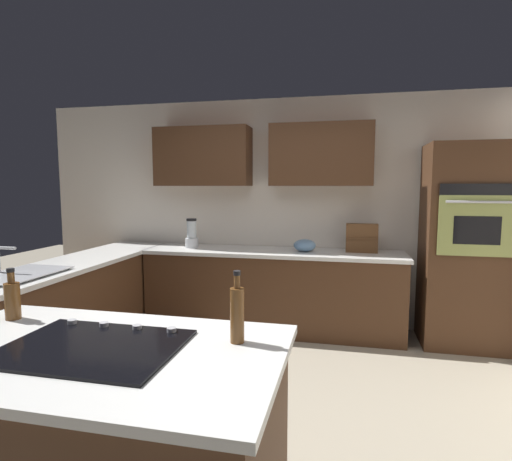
% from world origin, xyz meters
% --- Properties ---
extents(ground_plane, '(14.00, 14.00, 0.00)m').
position_xyz_m(ground_plane, '(0.00, 0.00, 0.00)').
color(ground_plane, '#9E937F').
extents(wall_back, '(6.00, 0.44, 2.60)m').
position_xyz_m(wall_back, '(0.07, -2.05, 1.46)').
color(wall_back, silver).
rests_on(wall_back, ground).
extents(lower_cabinets_back, '(2.80, 0.60, 0.86)m').
position_xyz_m(lower_cabinets_back, '(0.10, -1.72, 0.43)').
color(lower_cabinets_back, '#472B19').
rests_on(lower_cabinets_back, ground).
extents(countertop_back, '(2.84, 0.64, 0.04)m').
position_xyz_m(countertop_back, '(0.10, -1.72, 0.88)').
color(countertop_back, silver).
rests_on(countertop_back, lower_cabinets_back).
extents(lower_cabinets_side, '(0.60, 2.90, 0.86)m').
position_xyz_m(lower_cabinets_side, '(1.82, -0.55, 0.43)').
color(lower_cabinets_side, '#472B19').
rests_on(lower_cabinets_side, ground).
extents(countertop_side, '(0.64, 2.94, 0.04)m').
position_xyz_m(countertop_side, '(1.82, -0.55, 0.88)').
color(countertop_side, silver).
rests_on(countertop_side, lower_cabinets_side).
extents(island_base, '(1.60, 0.90, 0.86)m').
position_xyz_m(island_base, '(0.39, 1.13, 0.43)').
color(island_base, '#472B19').
rests_on(island_base, ground).
extents(island_top, '(1.68, 0.98, 0.04)m').
position_xyz_m(island_top, '(0.39, 1.13, 0.88)').
color(island_top, silver).
rests_on(island_top, island_base).
extents(wall_oven, '(0.80, 0.66, 2.02)m').
position_xyz_m(wall_oven, '(-1.85, -1.72, 1.01)').
color(wall_oven, '#472B19').
rests_on(wall_oven, ground).
extents(sink_unit, '(0.46, 0.70, 0.23)m').
position_xyz_m(sink_unit, '(1.83, -0.03, 0.92)').
color(sink_unit, '#515456').
rests_on(sink_unit, countertop_side).
extents(cooktop, '(0.76, 0.56, 0.03)m').
position_xyz_m(cooktop, '(0.39, 1.12, 0.91)').
color(cooktop, black).
rests_on(cooktop, island_top).
extents(blender, '(0.15, 0.15, 0.33)m').
position_xyz_m(blender, '(1.05, -1.74, 1.04)').
color(blender, silver).
rests_on(blender, countertop_back).
extents(mixing_bowl, '(0.24, 0.24, 0.13)m').
position_xyz_m(mixing_bowl, '(-0.25, -1.74, 0.97)').
color(mixing_bowl, '#668CB2').
rests_on(mixing_bowl, countertop_back).
extents(spice_rack, '(0.33, 0.11, 0.31)m').
position_xyz_m(spice_rack, '(-0.85, -1.80, 1.05)').
color(spice_rack, brown).
rests_on(spice_rack, countertop_back).
extents(oil_bottle, '(0.08, 0.08, 0.27)m').
position_xyz_m(oil_bottle, '(1.04, 0.86, 1.01)').
color(oil_bottle, brown).
rests_on(oil_bottle, island_top).
extents(second_bottle, '(0.06, 0.06, 0.33)m').
position_xyz_m(second_bottle, '(-0.21, 0.92, 1.04)').
color(second_bottle, brown).
rests_on(second_bottle, island_top).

